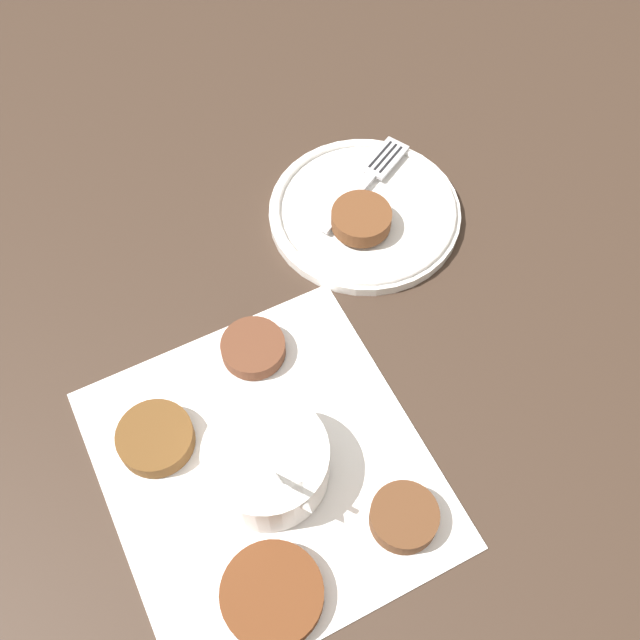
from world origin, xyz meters
name	(u,v)px	position (x,y,z in m)	size (l,w,h in m)	color
ground_plane	(279,439)	(0.00, 0.00, 0.00)	(4.00, 4.00, 0.00)	#38281E
napkin	(266,467)	(0.02, -0.03, 0.00)	(0.36, 0.34, 0.00)	white
sauce_bowl	(268,464)	(0.02, -0.03, 0.03)	(0.12, 0.11, 0.10)	white
fritter_0	(156,438)	(-0.07, -0.09, 0.01)	(0.07, 0.07, 0.02)	brown
fritter_1	(253,348)	(-0.09, 0.04, 0.01)	(0.06, 0.06, 0.02)	brown
fritter_2	(404,517)	(0.13, 0.04, 0.01)	(0.06, 0.06, 0.02)	brown
fritter_3	(272,594)	(0.11, -0.09, 0.01)	(0.09, 0.09, 0.02)	brown
serving_plate	(365,211)	(-0.15, 0.24, 0.01)	(0.22, 0.22, 0.02)	white
fritter_on_plate	(361,219)	(-0.14, 0.22, 0.03)	(0.07, 0.07, 0.02)	brown
fork	(371,175)	(-0.18, 0.27, 0.02)	(0.07, 0.16, 0.00)	silver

